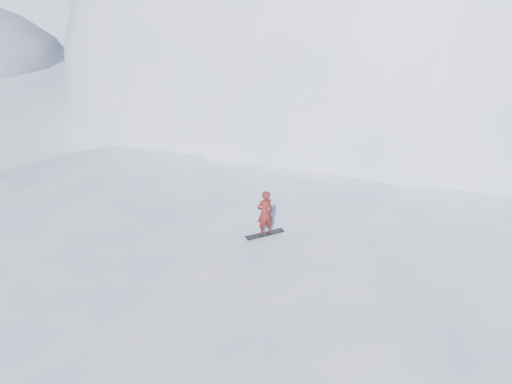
% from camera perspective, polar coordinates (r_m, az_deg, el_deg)
% --- Properties ---
extents(ground, '(400.00, 400.00, 0.00)m').
position_cam_1_polar(ground, '(16.82, 0.05, -11.71)').
color(ground, white).
rests_on(ground, ground).
extents(near_ridge, '(36.00, 28.00, 4.80)m').
position_cam_1_polar(near_ridge, '(19.45, 0.28, -6.16)').
color(near_ridge, white).
rests_on(near_ridge, ground).
extents(summit_peak, '(60.00, 56.00, 56.00)m').
position_cam_1_polar(summit_peak, '(47.85, 16.69, 11.70)').
color(summit_peak, white).
rests_on(summit_peak, ground).
extents(peak_shoulder, '(28.00, 24.00, 18.00)m').
position_cam_1_polar(peak_shoulder, '(37.14, 5.84, 9.03)').
color(peak_shoulder, white).
rests_on(peak_shoulder, ground).
extents(wind_bumps, '(16.00, 14.40, 1.00)m').
position_cam_1_polar(wind_bumps, '(18.39, -3.59, -8.23)').
color(wind_bumps, white).
rests_on(wind_bumps, ground).
extents(snowboard, '(1.39, 0.45, 0.02)m').
position_cam_1_polar(snowboard, '(15.17, 1.11, -5.25)').
color(snowboard, black).
rests_on(snowboard, near_ridge).
extents(snowboarder, '(0.61, 0.45, 1.54)m').
position_cam_1_polar(snowboarder, '(14.79, 1.13, -2.63)').
color(snowboarder, maroon).
rests_on(snowboarder, snowboard).
extents(board_tracks, '(2.33, 5.90, 0.04)m').
position_cam_1_polar(board_tracks, '(19.59, -4.88, 1.91)').
color(board_tracks, silver).
rests_on(board_tracks, ground).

